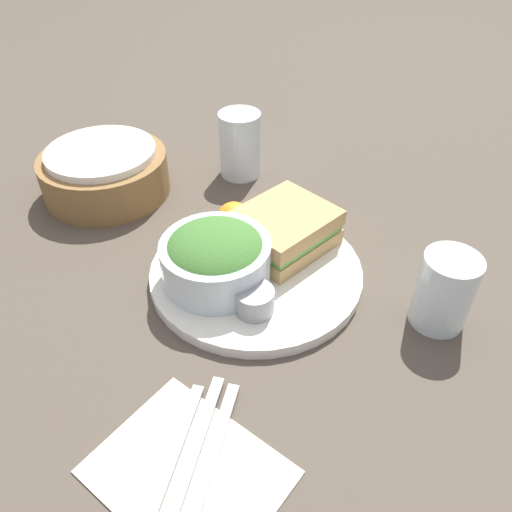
{
  "coord_description": "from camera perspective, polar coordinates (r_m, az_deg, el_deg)",
  "views": [
    {
      "loc": [
        -0.39,
        -0.3,
        0.45
      ],
      "look_at": [
        0.0,
        0.0,
        0.04
      ],
      "focal_mm": 35.0,
      "sensor_mm": 36.0,
      "label": 1
    }
  ],
  "objects": [
    {
      "name": "ground_plane",
      "position": [
        0.67,
        -0.0,
        -2.35
      ],
      "size": [
        4.0,
        4.0,
        0.0
      ],
      "primitive_type": "plane",
      "color": "#4C4238"
    },
    {
      "name": "drink_glass",
      "position": [
        0.86,
        -1.84,
        12.61
      ],
      "size": [
        0.07,
        0.07,
        0.11
      ],
      "primitive_type": "cylinder",
      "color": "silver",
      "rests_on": "ground_plane"
    },
    {
      "name": "knife",
      "position": [
        0.5,
        -7.83,
        -22.99
      ],
      "size": [
        0.19,
        0.1,
        0.01
      ],
      "primitive_type": "cube",
      "rotation": [
        0.0,
        0.0,
        3.57
      ],
      "color": "silver",
      "rests_on": "napkin"
    },
    {
      "name": "plate",
      "position": [
        0.67,
        -0.0,
        -1.84
      ],
      "size": [
        0.28,
        0.28,
        0.02
      ],
      "primitive_type": "cylinder",
      "color": "white",
      "rests_on": "ground_plane"
    },
    {
      "name": "spoon",
      "position": [
        0.51,
        -9.9,
        -22.46
      ],
      "size": [
        0.17,
        0.08,
        0.01
      ],
      "primitive_type": "cube",
      "rotation": [
        0.0,
        0.0,
        3.57
      ],
      "color": "silver",
      "rests_on": "napkin"
    },
    {
      "name": "fork",
      "position": [
        0.5,
        -5.71,
        -23.5
      ],
      "size": [
        0.18,
        0.09,
        0.01
      ],
      "primitive_type": "cube",
      "rotation": [
        0.0,
        0.0,
        3.57
      ],
      "color": "silver",
      "rests_on": "napkin"
    },
    {
      "name": "salad_bowl",
      "position": [
        0.62,
        -4.62,
        -0.06
      ],
      "size": [
        0.14,
        0.14,
        0.07
      ],
      "color": "silver",
      "rests_on": "plate"
    },
    {
      "name": "bread_basket",
      "position": [
        0.85,
        -16.89,
        9.17
      ],
      "size": [
        0.2,
        0.2,
        0.08
      ],
      "color": "olive",
      "rests_on": "ground_plane"
    },
    {
      "name": "napkin",
      "position": [
        0.51,
        -7.79,
        -23.22
      ],
      "size": [
        0.13,
        0.17,
        0.0
      ],
      "primitive_type": "cube",
      "color": "beige",
      "rests_on": "ground_plane"
    },
    {
      "name": "dressing_cup",
      "position": [
        0.59,
        -0.16,
        -5.11
      ],
      "size": [
        0.05,
        0.05,
        0.03
      ],
      "primitive_type": "cylinder",
      "color": "#99999E",
      "rests_on": "plate"
    },
    {
      "name": "orange_wedge",
      "position": [
        0.7,
        -2.54,
        4.24
      ],
      "size": [
        0.05,
        0.05,
        0.05
      ],
      "primitive_type": "sphere",
      "color": "orange",
      "rests_on": "plate"
    },
    {
      "name": "sandwich",
      "position": [
        0.68,
        3.34,
        3.0
      ],
      "size": [
        0.14,
        0.13,
        0.05
      ],
      "color": "tan",
      "rests_on": "plate"
    },
    {
      "name": "water_glass",
      "position": [
        0.62,
        20.72,
        -3.73
      ],
      "size": [
        0.07,
        0.07,
        0.1
      ],
      "primitive_type": "cylinder",
      "color": "silver",
      "rests_on": "ground_plane"
    }
  ]
}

